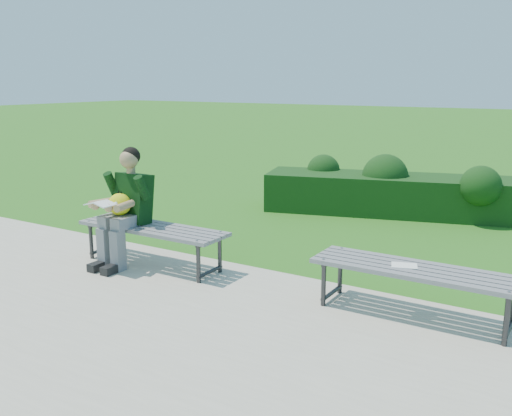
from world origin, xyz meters
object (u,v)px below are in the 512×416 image
object	(u,v)px
bench_left	(152,231)
paper_sheet	(404,265)
hedge	(391,190)
bench_right	(415,274)
seated_boy	(125,203)

from	to	relation	value
bench_left	paper_sheet	bearing A→B (deg)	2.27
hedge	bench_right	world-z (taller)	hedge
seated_boy	bench_left	bearing A→B (deg)	17.67
seated_boy	paper_sheet	size ratio (longest dim) A/B	5.07
bench_left	bench_right	distance (m)	2.91
hedge	paper_sheet	bearing A→B (deg)	-70.00
hedge	bench_right	distance (m)	4.15
bench_right	paper_sheet	distance (m)	0.12
bench_left	bench_right	size ratio (longest dim) A/B	1.00
bench_right	bench_left	bearing A→B (deg)	-177.81
bench_right	paper_sheet	size ratio (longest dim) A/B	6.94
bench_right	hedge	bearing A→B (deg)	111.29
bench_right	paper_sheet	bearing A→B (deg)	-180.00
hedge	bench_right	xyz separation A→B (m)	(1.51, -3.87, 0.05)
bench_left	seated_boy	bearing A→B (deg)	-162.33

